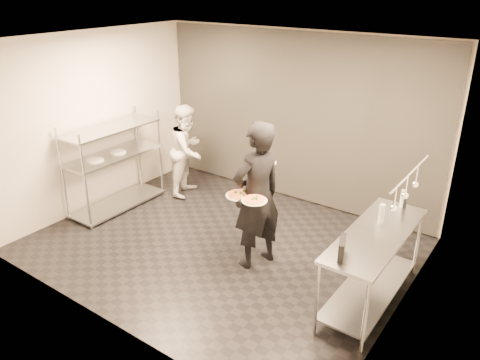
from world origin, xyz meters
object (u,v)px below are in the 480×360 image
Objects in this scene: salad_plate at (266,161)px; pizza_plate_near at (239,195)px; bottle_green at (382,214)px; waiter at (257,196)px; pass_rack at (114,163)px; chef at (188,150)px; pos_monitor at (342,248)px; bottle_clear at (403,199)px; bottle_dark at (404,200)px; pizza_plate_far at (254,200)px; prep_counter at (373,256)px.

pizza_plate_near is at bearing -103.84° from salad_plate.
waiter is at bearing -168.04° from bottle_green.
pass_rack is 0.82× the size of waiter.
pos_monitor is at bearing -131.73° from chef.
waiter reaches higher than bottle_clear.
bottle_green is at bearing -96.68° from bottle_clear.
salad_plate is 1.74m from bottle_clear.
pass_rack reaches higher than bottle_dark.
bottle_green reaches higher than pizza_plate_far.
bottle_clear is (1.70, 1.05, 0.01)m from pizza_plate_near.
chef reaches higher than prep_counter.
bottle_dark is at bearing 81.41° from bottle_green.
waiter is 1.52m from bottle_green.
bottle_green is 0.56m from bottle_clear.
waiter is at bearing -1.46° from pass_rack.
salad_plate reaches higher than pizza_plate_near.
waiter is at bearing 137.70° from pos_monitor.
waiter is 0.23m from pizza_plate_near.
bottle_dark is (1.45, 1.12, -0.04)m from pizza_plate_far.
chef is 3.79m from bottle_green.
pass_rack reaches higher than salad_plate.
salad_plate is (2.16, -0.91, 0.57)m from chef.
pizza_plate_far is at bearing -141.86° from bottle_clear.
chef is 4.03m from pos_monitor.
pass_rack reaches higher than pos_monitor.
prep_counter is 1.57m from waiter.
pos_monitor is 1.47m from bottle_clear.
pizza_plate_near is 1.99m from bottle_clear.
prep_counter is at bearing 8.33° from pizza_plate_near.
pass_rack reaches higher than bottle_clear.
pass_rack reaches higher than bottle_green.
chef is at bearing 166.87° from bottle_green.
waiter reaches higher than bottle_dark.
pass_rack is 4.30m from bottle_green.
prep_counter is (4.33, 0.00, -0.14)m from pass_rack.
bottle_green is (1.48, 0.31, 0.06)m from waiter.
waiter reaches higher than chef.
bottle_clear is at bearing 38.14° from pizza_plate_far.
pass_rack is 5.14× the size of pizza_plate_far.
waiter is at bearing -133.70° from chef.
waiter is 8.74× the size of bottle_clear.
salad_plate is at bearing 130.05° from pos_monitor.
bottle_clear is at bearing 31.63° from pizza_plate_near.
chef is 5.99× the size of salad_plate.
prep_counter is at bearing -6.80° from salad_plate.
pizza_plate_far reaches higher than prep_counter.
bottle_green is at bearing 16.58° from pizza_plate_near.
pizza_plate_far is (2.32, -1.42, 0.27)m from chef.
bottle_dark is (4.37, 0.80, 0.25)m from pass_rack.
pizza_plate_near reaches higher than prep_counter.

